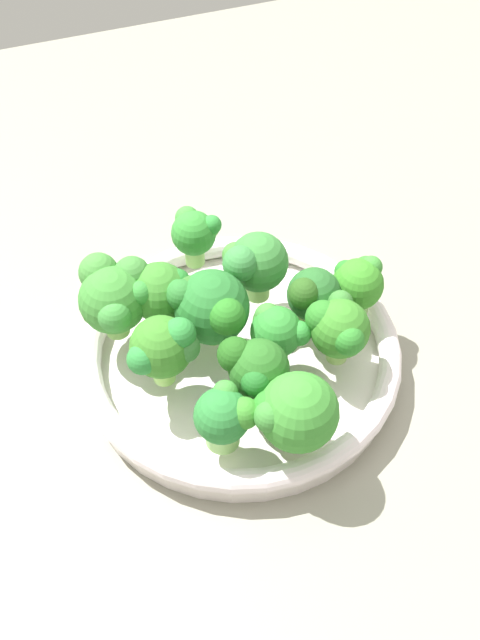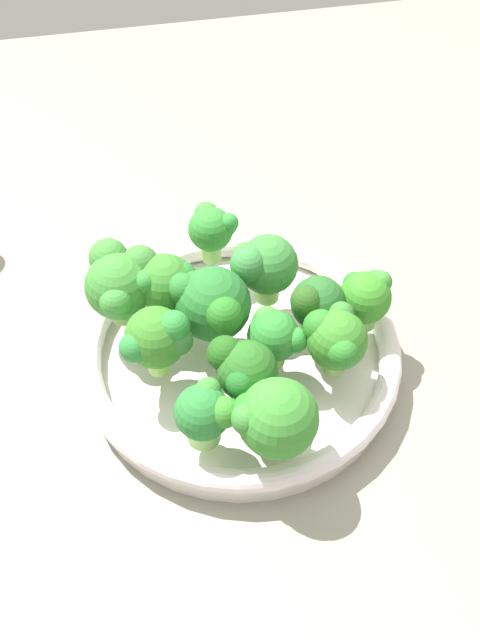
% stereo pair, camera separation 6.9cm
% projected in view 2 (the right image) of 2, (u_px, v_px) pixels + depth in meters
% --- Properties ---
extents(ground_plane, '(1.30, 1.30, 0.03)m').
position_uv_depth(ground_plane, '(210.00, 403.00, 0.73)').
color(ground_plane, gray).
extents(bowl, '(0.29, 0.29, 0.04)m').
position_uv_depth(bowl, '(240.00, 355.00, 0.72)').
color(bowl, white).
rests_on(bowl, ground_plane).
extents(broccoli_floret_0, '(0.05, 0.05, 0.06)m').
position_uv_depth(broccoli_floret_0, '(317.00, 304.00, 0.69)').
color(broccoli_floret_0, '#82B253').
rests_on(broccoli_floret_0, bowl).
extents(broccoli_floret_1, '(0.05, 0.05, 0.05)m').
position_uv_depth(broccoli_floret_1, '(274.00, 335.00, 0.67)').
color(broccoli_floret_1, '#87B750').
rests_on(broccoli_floret_1, bowl).
extents(broccoli_floret_2, '(0.05, 0.05, 0.06)m').
position_uv_depth(broccoli_floret_2, '(366.00, 296.00, 0.70)').
color(broccoli_floret_2, '#89C865').
rests_on(broccoli_floret_2, bowl).
extents(broccoli_floret_3, '(0.05, 0.06, 0.07)m').
position_uv_depth(broccoli_floret_3, '(167.00, 284.00, 0.70)').
color(broccoli_floret_3, '#86CF60').
rests_on(broccoli_floret_3, bowl).
extents(broccoli_floret_4, '(0.04, 0.05, 0.06)m').
position_uv_depth(broccoli_floret_4, '(206.00, 413.00, 0.62)').
color(broccoli_floret_4, '#98D773').
rests_on(broccoli_floret_4, bowl).
extents(broccoli_floret_5, '(0.06, 0.05, 0.06)m').
position_uv_depth(broccoli_floret_5, '(243.00, 370.00, 0.64)').
color(broccoli_floret_5, '#84C34D').
rests_on(broccoli_floret_5, bowl).
extents(broccoli_floret_6, '(0.05, 0.06, 0.07)m').
position_uv_depth(broccoli_floret_6, '(158.00, 338.00, 0.66)').
color(broccoli_floret_6, '#9ADA61').
rests_on(broccoli_floret_6, bowl).
extents(broccoli_floret_7, '(0.05, 0.06, 0.07)m').
position_uv_depth(broccoli_floret_7, '(264.00, 265.00, 0.71)').
color(broccoli_floret_7, '#A1D36C').
rests_on(broccoli_floret_7, bowl).
extents(broccoli_floret_8, '(0.05, 0.05, 0.06)m').
position_uv_depth(broccoli_floret_8, '(212.00, 228.00, 0.75)').
color(broccoli_floret_8, '#98D069').
rests_on(broccoli_floret_8, bowl).
extents(broccoli_floret_9, '(0.06, 0.05, 0.06)m').
position_uv_depth(broccoli_floret_9, '(336.00, 339.00, 0.66)').
color(broccoli_floret_9, '#88B357').
rests_on(broccoli_floret_9, bowl).
extents(broccoli_floret_10, '(0.06, 0.07, 0.07)m').
position_uv_depth(broccoli_floret_10, '(274.00, 418.00, 0.61)').
color(broccoli_floret_10, '#88C14E').
rests_on(broccoli_floret_10, bowl).
extents(broccoli_floret_11, '(0.08, 0.07, 0.07)m').
position_uv_depth(broccoli_floret_11, '(120.00, 282.00, 0.70)').
color(broccoli_floret_11, '#91D064').
rests_on(broccoli_floret_11, bowl).
extents(broccoli_floret_12, '(0.07, 0.07, 0.07)m').
position_uv_depth(broccoli_floret_12, '(211.00, 303.00, 0.69)').
color(broccoli_floret_12, '#8BD060').
rests_on(broccoli_floret_12, bowl).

